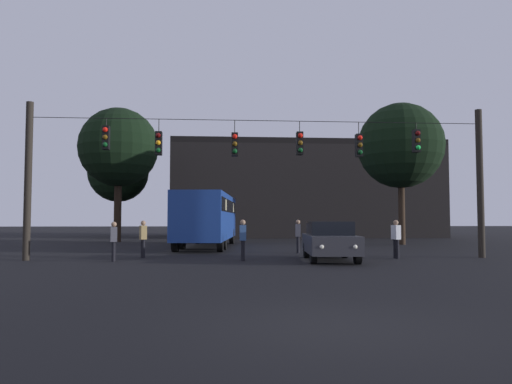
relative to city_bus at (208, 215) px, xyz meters
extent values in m
plane|color=black|center=(2.39, 3.25, -1.87)|extent=(168.00, 168.00, 0.00)
cylinder|color=black|center=(-6.88, -8.65, 1.27)|extent=(0.28, 0.28, 6.28)
cylinder|color=black|center=(11.65, -8.65, 1.27)|extent=(0.28, 0.28, 6.28)
cylinder|color=black|center=(2.39, -8.65, 3.80)|extent=(18.53, 0.02, 0.02)
cylinder|color=black|center=(-3.89, -8.65, 3.63)|extent=(0.03, 0.03, 0.30)
cube|color=black|center=(-3.89, -8.65, 3.01)|extent=(0.26, 0.32, 0.95)
sphere|color=red|center=(-3.89, -8.83, 3.31)|extent=(0.20, 0.20, 0.20)
sphere|color=#5B3D0C|center=(-3.89, -8.83, 3.01)|extent=(0.20, 0.20, 0.20)
sphere|color=#0C4219|center=(-3.89, -8.83, 2.71)|extent=(0.20, 0.20, 0.20)
cylinder|color=black|center=(-1.80, -8.65, 3.53)|extent=(0.03, 0.03, 0.51)
cube|color=black|center=(-1.80, -8.65, 2.81)|extent=(0.26, 0.32, 0.95)
sphere|color=#510A0A|center=(-1.80, -8.83, 3.11)|extent=(0.20, 0.20, 0.20)
sphere|color=orange|center=(-1.80, -8.83, 2.81)|extent=(0.20, 0.20, 0.20)
sphere|color=#0C4219|center=(-1.80, -8.83, 2.51)|extent=(0.20, 0.20, 0.20)
cylinder|color=black|center=(1.27, -8.65, 3.53)|extent=(0.03, 0.03, 0.52)
cube|color=black|center=(1.27, -8.65, 2.80)|extent=(0.26, 0.32, 0.95)
sphere|color=red|center=(1.27, -8.83, 3.10)|extent=(0.20, 0.20, 0.20)
sphere|color=#5B3D0C|center=(1.27, -8.83, 2.80)|extent=(0.20, 0.20, 0.20)
sphere|color=#0C4219|center=(1.27, -8.83, 2.50)|extent=(0.20, 0.20, 0.20)
cylinder|color=black|center=(3.96, -8.65, 3.57)|extent=(0.03, 0.03, 0.44)
cube|color=black|center=(3.96, -8.65, 2.87)|extent=(0.26, 0.32, 0.95)
sphere|color=red|center=(3.96, -8.83, 3.17)|extent=(0.20, 0.20, 0.20)
sphere|color=#5B3D0C|center=(3.96, -8.83, 2.87)|extent=(0.20, 0.20, 0.20)
sphere|color=#0C4219|center=(3.96, -8.83, 2.57)|extent=(0.20, 0.20, 0.20)
cylinder|color=black|center=(6.45, -8.65, 3.54)|extent=(0.03, 0.03, 0.50)
cube|color=black|center=(6.45, -8.65, 2.81)|extent=(0.26, 0.32, 0.95)
sphere|color=red|center=(6.45, -8.83, 3.11)|extent=(0.20, 0.20, 0.20)
sphere|color=#5B3D0C|center=(6.45, -8.83, 2.81)|extent=(0.20, 0.20, 0.20)
sphere|color=#0C4219|center=(6.45, -8.83, 2.51)|extent=(0.20, 0.20, 0.20)
cylinder|color=black|center=(8.91, -8.65, 3.65)|extent=(0.03, 0.03, 0.28)
cube|color=black|center=(8.91, -8.65, 3.03)|extent=(0.26, 0.32, 0.95)
sphere|color=#510A0A|center=(8.91, -8.83, 3.33)|extent=(0.20, 0.20, 0.20)
sphere|color=#5B3D0C|center=(8.91, -8.83, 3.03)|extent=(0.20, 0.20, 0.20)
sphere|color=#1EE04C|center=(8.91, -8.83, 2.73)|extent=(0.20, 0.20, 0.20)
cube|color=navy|center=(0.00, 0.01, -0.12)|extent=(3.53, 11.19, 2.50)
cube|color=black|center=(0.00, 0.01, 0.49)|extent=(3.50, 10.53, 0.70)
cylinder|color=black|center=(-0.73, 4.05, -1.37)|extent=(0.37, 1.02, 1.00)
cylinder|color=black|center=(1.48, 3.85, -1.37)|extent=(0.37, 1.02, 1.00)
cylinder|color=black|center=(-1.31, -2.08, -1.37)|extent=(0.37, 1.02, 1.00)
cylinder|color=black|center=(0.90, -2.29, -1.37)|extent=(0.37, 1.02, 1.00)
cylinder|color=black|center=(-1.50, -4.05, -1.37)|extent=(0.37, 1.02, 1.00)
cylinder|color=black|center=(0.71, -4.26, -1.37)|extent=(0.37, 1.02, 1.00)
cube|color=beige|center=(0.31, 3.29, 0.49)|extent=(2.62, 1.04, 0.56)
cube|color=beige|center=(-0.26, -2.73, 0.49)|extent=(2.62, 1.04, 0.56)
cube|color=#2D2D33|center=(4.94, -9.74, -1.21)|extent=(2.17, 4.44, 0.68)
cube|color=black|center=(4.95, -9.59, -0.61)|extent=(1.78, 2.45, 0.52)
cylinder|color=black|center=(5.60, -11.22, -1.55)|extent=(0.28, 0.66, 0.64)
cylinder|color=black|center=(4.03, -11.08, -1.55)|extent=(0.28, 0.66, 0.64)
cylinder|color=black|center=(5.85, -8.39, -1.55)|extent=(0.28, 0.66, 0.64)
cylinder|color=black|center=(4.28, -8.25, -1.55)|extent=(0.28, 0.66, 0.64)
sphere|color=white|center=(5.33, -11.88, -1.21)|extent=(0.18, 0.18, 0.18)
sphere|color=white|center=(4.18, -11.78, -1.21)|extent=(0.18, 0.18, 0.18)
cylinder|color=black|center=(-3.39, -9.30, -1.49)|extent=(0.14, 0.14, 0.75)
cylinder|color=black|center=(-3.35, -9.45, -1.49)|extent=(0.14, 0.14, 0.75)
cube|color=#4C4C56|center=(-3.37, -9.38, -0.84)|extent=(0.32, 0.41, 0.56)
sphere|color=#8C6B51|center=(-3.37, -9.38, -0.45)|extent=(0.20, 0.20, 0.20)
cylinder|color=black|center=(-2.55, -7.64, -1.48)|extent=(0.14, 0.14, 0.77)
cylinder|color=black|center=(-2.49, -7.78, -1.48)|extent=(0.14, 0.14, 0.77)
cube|color=#997F4C|center=(-2.52, -7.71, -0.81)|extent=(0.36, 0.42, 0.58)
sphere|color=#8C6B51|center=(-2.52, -7.71, -0.42)|extent=(0.21, 0.21, 0.21)
cylinder|color=black|center=(4.42, -5.19, -1.47)|extent=(0.14, 0.14, 0.78)
cylinder|color=black|center=(4.40, -5.35, -1.47)|extent=(0.14, 0.14, 0.78)
cube|color=#4C4C56|center=(4.41, -5.27, -0.79)|extent=(0.29, 0.39, 0.59)
sphere|color=#8C6B51|center=(4.41, -5.27, -0.39)|extent=(0.21, 0.21, 0.21)
cylinder|color=black|center=(7.89, -8.74, -1.47)|extent=(0.14, 0.14, 0.78)
cylinder|color=black|center=(7.93, -8.89, -1.47)|extent=(0.14, 0.14, 0.78)
cube|color=silver|center=(7.91, -8.81, -0.79)|extent=(0.33, 0.41, 0.59)
sphere|color=#8C6B51|center=(7.91, -8.81, -0.39)|extent=(0.21, 0.21, 0.21)
cylinder|color=black|center=(1.57, -9.36, -1.47)|extent=(0.14, 0.14, 0.79)
cylinder|color=black|center=(1.57, -9.52, -1.47)|extent=(0.14, 0.14, 0.79)
cube|color=#2D4C7F|center=(1.57, -9.44, -0.78)|extent=(0.24, 0.36, 0.59)
sphere|color=#8C6B51|center=(1.57, -9.44, -0.38)|extent=(0.21, 0.21, 0.21)
cube|color=black|center=(8.52, 17.45, 2.16)|extent=(23.93, 10.19, 8.05)
cube|color=black|center=(8.52, 17.45, 6.44)|extent=(23.93, 10.19, 0.50)
cylinder|color=black|center=(-9.17, 19.95, 0.23)|extent=(0.49, 0.49, 4.19)
sphere|color=black|center=(-9.17, 19.95, 4.37)|extent=(5.84, 5.84, 5.84)
cylinder|color=black|center=(-6.62, 7.31, 0.55)|extent=(0.53, 0.53, 4.82)
sphere|color=black|center=(-6.62, 7.31, 4.95)|extent=(5.69, 5.69, 5.69)
cylinder|color=#2D2116|center=(12.33, 2.12, 0.36)|extent=(0.41, 0.41, 4.44)
sphere|color=black|center=(12.33, 2.12, 4.50)|extent=(5.50, 5.50, 5.50)
camera|label=1|loc=(0.65, -28.57, -0.27)|focal=34.48mm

